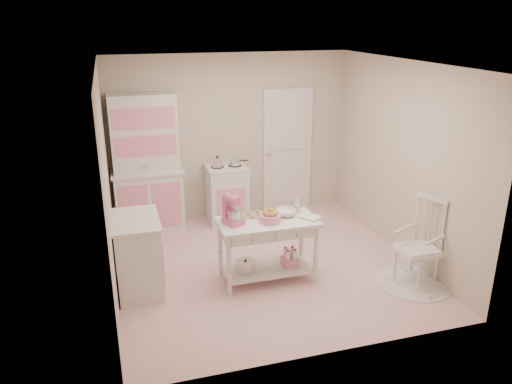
# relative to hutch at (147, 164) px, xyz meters

# --- Properties ---
(room_shell) EXTENTS (3.84, 3.84, 2.62)m
(room_shell) POSITION_rel_hutch_xyz_m (1.34, -1.66, 0.61)
(room_shell) COLOR pink
(room_shell) RESTS_ON ground
(door) EXTENTS (0.82, 0.05, 2.04)m
(door) POSITION_rel_hutch_xyz_m (2.29, 0.21, -0.02)
(door) COLOR white
(door) RESTS_ON ground
(hutch) EXTENTS (1.06, 0.50, 2.08)m
(hutch) POSITION_rel_hutch_xyz_m (0.00, 0.00, 0.00)
(hutch) COLOR white
(hutch) RESTS_ON ground
(stove) EXTENTS (0.62, 0.57, 0.92)m
(stove) POSITION_rel_hutch_xyz_m (1.20, -0.05, -0.58)
(stove) COLOR white
(stove) RESTS_ON ground
(base_cabinet) EXTENTS (0.54, 0.84, 0.92)m
(base_cabinet) POSITION_rel_hutch_xyz_m (-0.29, -1.81, -0.58)
(base_cabinet) COLOR white
(base_cabinet) RESTS_ON ground
(lace_rug) EXTENTS (0.92, 0.92, 0.01)m
(lace_rug) POSITION_rel_hutch_xyz_m (2.96, -2.61, -1.03)
(lace_rug) COLOR white
(lace_rug) RESTS_ON ground
(rocking_chair) EXTENTS (0.72, 0.85, 1.10)m
(rocking_chair) POSITION_rel_hutch_xyz_m (2.96, -2.61, -0.49)
(rocking_chair) COLOR white
(rocking_chair) RESTS_ON ground
(work_table) EXTENTS (1.20, 0.60, 0.80)m
(work_table) POSITION_rel_hutch_xyz_m (1.25, -2.01, -0.64)
(work_table) COLOR white
(work_table) RESTS_ON ground
(stand_mixer) EXTENTS (0.29, 0.33, 0.34)m
(stand_mixer) POSITION_rel_hutch_xyz_m (0.83, -1.99, -0.07)
(stand_mixer) COLOR #DA5C90
(stand_mixer) RESTS_ON work_table
(cookie_tray) EXTENTS (0.34, 0.24, 0.02)m
(cookie_tray) POSITION_rel_hutch_xyz_m (1.10, -1.83, -0.23)
(cookie_tray) COLOR silver
(cookie_tray) RESTS_ON work_table
(bread_basket) EXTENTS (0.25, 0.25, 0.09)m
(bread_basket) POSITION_rel_hutch_xyz_m (1.27, -2.06, -0.19)
(bread_basket) COLOR pink
(bread_basket) RESTS_ON work_table
(mixing_bowl) EXTENTS (0.26, 0.26, 0.08)m
(mixing_bowl) POSITION_rel_hutch_xyz_m (1.51, -1.93, -0.20)
(mixing_bowl) COLOR silver
(mixing_bowl) RESTS_ON work_table
(metal_pitcher) EXTENTS (0.10, 0.10, 0.17)m
(metal_pitcher) POSITION_rel_hutch_xyz_m (1.69, -1.85, -0.16)
(metal_pitcher) COLOR silver
(metal_pitcher) RESTS_ON work_table
(recipe_book) EXTENTS (0.29, 0.30, 0.02)m
(recipe_book) POSITION_rel_hutch_xyz_m (1.70, -2.13, -0.23)
(recipe_book) COLOR silver
(recipe_book) RESTS_ON work_table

